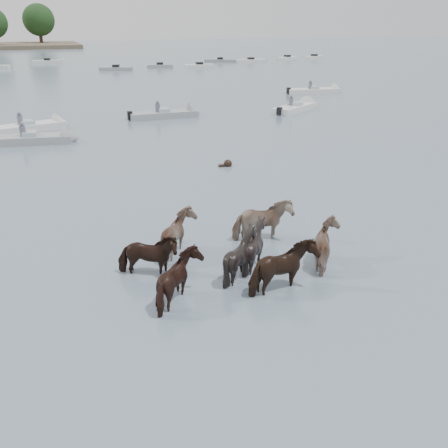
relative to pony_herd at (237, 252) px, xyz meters
name	(u,v)px	position (x,y,z in m)	size (l,w,h in m)	color
ground	(213,301)	(-1.31, -1.55, -0.56)	(400.00, 400.00, 0.00)	#4D606E
pony_herd	(237,252)	(0.00, 0.00, 0.00)	(7.14, 4.88, 1.71)	black
swimming_pony	(227,164)	(3.81, 10.99, -0.46)	(0.72, 0.44, 0.44)	black
motorboat_a	(38,126)	(-5.14, 24.32, -0.33)	(5.65, 3.33, 1.92)	silver
motorboat_b	(44,139)	(-4.92, 19.99, -0.33)	(5.53, 2.35, 1.92)	gray
motorboat_c	(173,114)	(4.85, 25.83, -0.33)	(5.83, 1.67, 1.92)	gray
motorboat_d	(299,107)	(15.82, 25.51, -0.33)	(5.67, 4.61, 1.92)	silver
motorboat_e	(320,91)	(22.92, 34.12, -0.33)	(6.16, 2.34, 1.92)	silver
distant_flotilla	(58,66)	(-1.09, 75.30, -0.30)	(105.64, 25.77, 0.93)	gray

